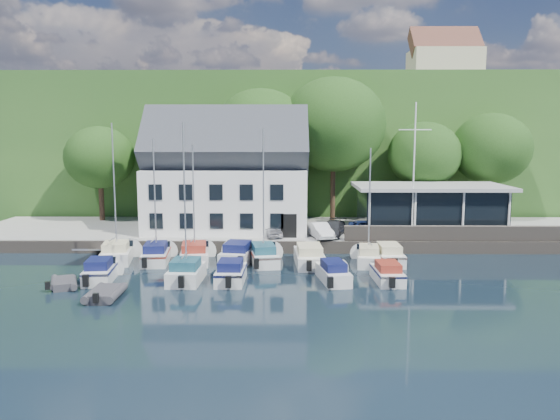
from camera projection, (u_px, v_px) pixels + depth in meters
The scene contains 36 objects.
ground at pixel (315, 293), 33.02m from camera, with size 180.00×180.00×0.00m, color black.
quay at pixel (305, 233), 50.29m from camera, with size 60.00×13.00×1.00m, color #999893.
quay_face at pixel (308, 247), 43.85m from camera, with size 60.00×0.30×1.00m, color #5B5248.
hillside at pixel (296, 143), 93.33m from camera, with size 160.00×75.00×16.00m, color #264D1C.
field_patch at pixel (339, 98), 100.06m from camera, with size 50.00×30.00×0.30m, color #52592C.
farmhouse at pixel (444, 63), 81.56m from camera, with size 10.40×7.00×8.20m, color beige, non-canonical shape.
harbor_building at pixel (227, 181), 48.69m from camera, with size 14.40×8.20×8.70m, color white, non-canonical shape.
club_pavilion at pixel (429, 208), 48.35m from camera, with size 13.20×7.20×4.10m, color black, non-canonical shape.
seawall at pixel (456, 233), 43.98m from camera, with size 18.00×0.50×1.20m, color #5B5248.
gangway at pixel (95, 259), 42.09m from camera, with size 1.20×6.00×1.40m, color #B8B8BC, non-canonical shape.
car_silver at pixel (272, 230), 45.76m from camera, with size 1.31×3.25×1.11m, color #AFB0B4.
car_white at pixel (320, 230), 45.24m from camera, with size 1.33×3.82×1.26m, color beige.
car_dgrey at pixel (333, 228), 46.08m from camera, with size 1.76×4.34×1.26m, color #333438.
car_blue at pixel (363, 228), 46.48m from camera, with size 1.44×3.66×1.25m, color #314B96.
flagpole at pixel (414, 171), 44.81m from camera, with size 2.67×0.20×11.11m, color white, non-canonical shape.
tree_0 at pixel (100, 174), 53.90m from camera, with size 6.83×6.83×9.33m, color #183810, non-canonical shape.
tree_1 at pixel (175, 169), 53.82m from camera, with size 7.46×7.46×10.20m, color #183810, non-canonical shape.
tree_2 at pixel (261, 155), 54.23m from camera, with size 9.53×9.53×13.03m, color #183810, non-canonical shape.
tree_3 at pixel (333, 149), 54.00m from camera, with size 10.34×10.34×14.13m, color #183810, non-canonical shape.
tree_4 at pixel (424, 172), 53.63m from camera, with size 7.15×7.15×9.77m, color #183810, non-canonical shape.
tree_5 at pixel (490, 167), 54.01m from camera, with size 7.77×7.77×10.62m, color #183810, non-canonical shape.
boat_r1_0 at pixel (115, 199), 40.41m from camera, with size 2.26×5.99×9.47m, color silver, non-canonical shape.
boat_r1_1 at pixel (155, 202), 40.33m from camera, with size 1.98×6.61×9.15m, color silver, non-canonical shape.
boat_r1_2 at pixel (194, 201), 40.36m from camera, with size 2.23×6.21×9.25m, color silver, non-canonical shape.
boat_r1_3 at pixel (238, 252), 40.86m from camera, with size 2.20×6.16×1.58m, color silver, non-canonical shape.
boat_r1_4 at pixel (263, 201), 39.90m from camera, with size 1.99×6.52×9.31m, color silver, non-canonical shape.
boat_r1_5 at pixel (309, 254), 40.04m from camera, with size 2.20×6.96×1.54m, color silver, non-canonical shape.
boat_r1_6 at pixel (369, 206), 39.80m from camera, with size 1.78×6.01×8.61m, color silver, non-canonical shape.
boat_r1_7 at pixel (388, 253), 40.68m from camera, with size 1.93×6.43×1.47m, color silver, non-canonical shape.
boat_r2_0 at pixel (100, 270), 35.59m from camera, with size 1.84×5.33×1.53m, color silver, non-canonical shape.
boat_r2_1 at pixel (185, 210), 34.88m from camera, with size 2.17×5.54×9.40m, color silver, non-canonical shape.
boat_r2_2 at pixel (231, 271), 35.29m from camera, with size 1.92×5.15×1.50m, color silver, non-canonical shape.
boat_r2_3 at pixel (333, 271), 35.51m from camera, with size 1.68×5.80×1.41m, color silver, non-canonical shape.
boat_r2_4 at pixel (387, 272), 35.44m from camera, with size 1.78×5.37×1.34m, color silver, non-canonical shape.
dinghy_0 at pixel (64, 282), 34.28m from camera, with size 1.69×2.82×0.66m, color #353439, non-canonical shape.
dinghy_1 at pixel (105, 292), 31.84m from camera, with size 1.93×3.22×0.75m, color #353439, non-canonical shape.
Camera 1 is at (-1.82, -32.04, 9.52)m, focal length 35.00 mm.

